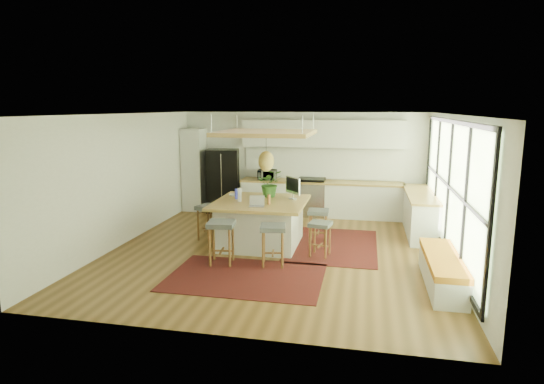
% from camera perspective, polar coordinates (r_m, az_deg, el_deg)
% --- Properties ---
extents(floor, '(7.00, 7.00, 0.00)m').
position_cam_1_polar(floor, '(9.17, 0.59, -7.39)').
color(floor, '#523817').
rests_on(floor, ground).
extents(ceiling, '(7.00, 7.00, 0.00)m').
position_cam_1_polar(ceiling, '(8.72, 0.62, 9.73)').
color(ceiling, white).
rests_on(ceiling, ground).
extents(wall_back, '(6.50, 0.00, 6.50)m').
position_cam_1_polar(wall_back, '(12.26, 3.79, 3.65)').
color(wall_back, silver).
rests_on(wall_back, ground).
extents(wall_front, '(6.50, 0.00, 6.50)m').
position_cam_1_polar(wall_front, '(5.53, -6.48, -5.02)').
color(wall_front, silver).
rests_on(wall_front, ground).
extents(wall_left, '(0.00, 7.00, 7.00)m').
position_cam_1_polar(wall_left, '(9.99, -18.01, 1.55)').
color(wall_left, silver).
rests_on(wall_left, ground).
extents(wall_right, '(0.00, 7.00, 7.00)m').
position_cam_1_polar(wall_right, '(8.82, 21.79, 0.16)').
color(wall_right, silver).
rests_on(wall_right, ground).
extents(window_wall, '(0.10, 6.20, 2.60)m').
position_cam_1_polar(window_wall, '(8.81, 21.62, 0.49)').
color(window_wall, black).
rests_on(window_wall, wall_right).
extents(pantry, '(0.55, 0.60, 2.25)m').
position_cam_1_polar(pantry, '(12.74, -9.70, 2.76)').
color(pantry, silver).
rests_on(pantry, floor).
extents(back_counter_base, '(4.20, 0.60, 0.88)m').
position_cam_1_polar(back_counter_base, '(12.03, 6.12, -0.92)').
color(back_counter_base, silver).
rests_on(back_counter_base, floor).
extents(back_counter_top, '(4.24, 0.64, 0.05)m').
position_cam_1_polar(back_counter_top, '(11.95, 6.16, 1.24)').
color(back_counter_top, olive).
rests_on(back_counter_top, back_counter_base).
extents(backsplash, '(4.20, 0.02, 0.80)m').
position_cam_1_polar(backsplash, '(12.18, 6.34, 3.56)').
color(backsplash, white).
rests_on(backsplash, wall_back).
extents(upper_cabinets, '(4.20, 0.34, 0.70)m').
position_cam_1_polar(upper_cabinets, '(11.95, 6.35, 7.27)').
color(upper_cabinets, silver).
rests_on(upper_cabinets, wall_back).
extents(range, '(0.76, 0.62, 1.00)m').
position_cam_1_polar(range, '(12.05, 4.94, -0.59)').
color(range, '#A5A5AA').
rests_on(range, floor).
extents(right_counter_base, '(0.60, 2.50, 0.88)m').
position_cam_1_polar(right_counter_base, '(10.90, 18.04, -2.61)').
color(right_counter_base, silver).
rests_on(right_counter_base, floor).
extents(right_counter_top, '(0.64, 2.54, 0.05)m').
position_cam_1_polar(right_counter_top, '(10.80, 18.18, -0.23)').
color(right_counter_top, olive).
rests_on(right_counter_top, right_counter_base).
extents(window_bench, '(0.52, 2.00, 0.50)m').
position_cam_1_polar(window_bench, '(7.90, 20.54, -9.19)').
color(window_bench, silver).
rests_on(window_bench, floor).
extents(ceiling_panel, '(1.86, 1.86, 0.80)m').
position_cam_1_polar(ceiling_panel, '(9.21, -0.74, 5.73)').
color(ceiling_panel, olive).
rests_on(ceiling_panel, ceiling).
extents(rug_near, '(2.60, 1.80, 0.01)m').
position_cam_1_polar(rug_near, '(7.83, -3.35, -10.59)').
color(rug_near, black).
rests_on(rug_near, floor).
extents(rug_right, '(1.80, 2.60, 0.01)m').
position_cam_1_polar(rug_right, '(9.60, 7.61, -6.62)').
color(rug_right, black).
rests_on(rug_right, floor).
extents(fridge, '(0.96, 0.81, 1.71)m').
position_cam_1_polar(fridge, '(12.46, -6.16, 1.75)').
color(fridge, black).
rests_on(fridge, floor).
extents(island, '(1.85, 1.85, 0.93)m').
position_cam_1_polar(island, '(9.46, -1.44, -3.90)').
color(island, olive).
rests_on(island, floor).
extents(stool_near_left, '(0.53, 0.53, 0.80)m').
position_cam_1_polar(stool_near_left, '(8.40, -6.34, -6.63)').
color(stool_near_left, '#424849').
rests_on(stool_near_left, floor).
extents(stool_near_right, '(0.52, 0.52, 0.75)m').
position_cam_1_polar(stool_near_right, '(8.26, 0.11, -6.86)').
color(stool_near_right, '#424849').
rests_on(stool_near_right, floor).
extents(stool_right_front, '(0.46, 0.46, 0.67)m').
position_cam_1_polar(stool_right_front, '(8.81, 6.04, -5.78)').
color(stool_right_front, '#424849').
rests_on(stool_right_front, floor).
extents(stool_right_back, '(0.43, 0.43, 0.71)m').
position_cam_1_polar(stool_right_back, '(9.65, 5.80, -4.32)').
color(stool_right_back, '#424849').
rests_on(stool_right_back, floor).
extents(stool_left_side, '(0.57, 0.57, 0.76)m').
position_cam_1_polar(stool_left_side, '(9.92, -7.85, -3.96)').
color(stool_left_side, '#424849').
rests_on(stool_left_side, floor).
extents(laptop, '(0.34, 0.35, 0.22)m').
position_cam_1_polar(laptop, '(8.80, -1.95, -1.09)').
color(laptop, '#A5A5AA').
rests_on(laptop, island).
extents(monitor, '(0.48, 0.50, 0.48)m').
position_cam_1_polar(monitor, '(9.50, 2.63, 0.64)').
color(monitor, '#A5A5AA').
rests_on(monitor, island).
extents(microwave, '(0.50, 0.30, 0.33)m').
position_cam_1_polar(microwave, '(12.10, -0.59, 2.33)').
color(microwave, '#A5A5AA').
rests_on(microwave, back_counter_top).
extents(island_plant, '(0.68, 0.72, 0.46)m').
position_cam_1_polar(island_plant, '(9.75, -0.22, 0.73)').
color(island_plant, '#1E4C19').
rests_on(island_plant, island).
extents(island_bowl, '(0.23, 0.23, 0.05)m').
position_cam_1_polar(island_bowl, '(9.87, -4.84, -0.40)').
color(island_bowl, white).
rests_on(island_bowl, island).
extents(island_bottle_0, '(0.07, 0.07, 0.19)m').
position_cam_1_polar(island_bottle_0, '(9.56, -4.53, -0.32)').
color(island_bottle_0, '#393EE4').
rests_on(island_bottle_0, island).
extents(island_bottle_1, '(0.07, 0.07, 0.19)m').
position_cam_1_polar(island_bottle_1, '(9.29, -4.07, -0.64)').
color(island_bottle_1, silver).
rests_on(island_bottle_1, island).
extents(island_bottle_2, '(0.07, 0.07, 0.19)m').
position_cam_1_polar(island_bottle_2, '(8.99, -0.34, -0.99)').
color(island_bottle_2, '#A66537').
rests_on(island_bottle_2, island).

